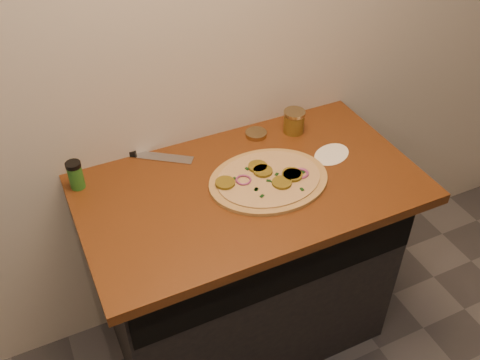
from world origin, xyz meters
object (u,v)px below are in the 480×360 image
pizza (269,179)px  chefs_knife (139,154)px  salsa_jar (294,121)px  spice_shaker (76,175)px

pizza → chefs_knife: 0.50m
salsa_jar → spice_shaker: size_ratio=0.88×
pizza → chefs_knife: bearing=137.1°
pizza → salsa_jar: (0.23, 0.24, 0.04)m
chefs_knife → pizza: bearing=-42.9°
pizza → spice_shaker: (-0.62, 0.26, 0.04)m
pizza → salsa_jar: bearing=45.4°
spice_shaker → salsa_jar: bearing=-1.5°
chefs_knife → salsa_jar: size_ratio=3.28×
pizza → salsa_jar: size_ratio=4.77×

